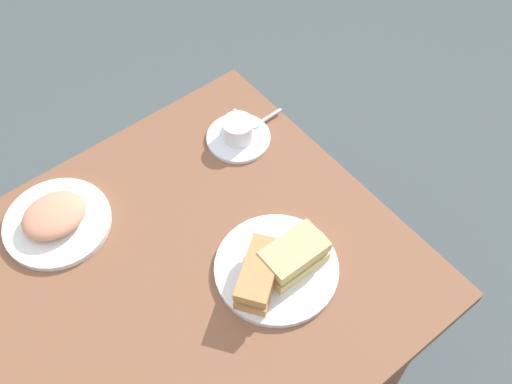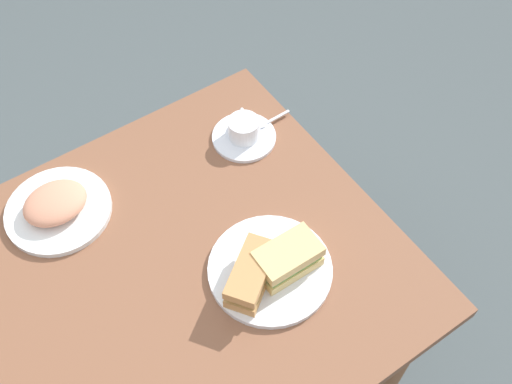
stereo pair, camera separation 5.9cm
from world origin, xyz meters
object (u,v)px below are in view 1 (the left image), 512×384
object	(u,v)px
sandwich_plate	(276,268)
sandwich_front	(294,256)
side_plate	(57,223)
coffee_saucer	(238,138)
spoon	(261,121)
coffee_cup	(238,128)
sandwich_back	(259,274)
dining_table	(112,348)

from	to	relation	value
sandwich_plate	sandwich_front	xyz separation A→B (m)	(-0.03, 0.02, 0.04)
sandwich_front	side_plate	xyz separation A→B (m)	(0.34, -0.41, -0.04)
coffee_saucer	spoon	bearing A→B (deg)	-178.45
sandwich_front	coffee_cup	world-z (taller)	sandwich_front
sandwich_plate	coffee_cup	bearing A→B (deg)	-115.15
sandwich_back	spoon	xyz separation A→B (m)	(-0.28, -0.34, -0.03)
sandwich_plate	sandwich_front	distance (m)	0.05
dining_table	coffee_cup	size ratio (longest dim) A/B	13.71
coffee_saucer	spoon	size ratio (longest dim) A/B	1.60
sandwich_back	side_plate	size ratio (longest dim) A/B	0.67
coffee_saucer	dining_table	bearing A→B (deg)	23.36
dining_table	coffee_cup	distance (m)	0.58
dining_table	spoon	bearing A→B (deg)	-159.12
sandwich_back	coffee_cup	world-z (taller)	sandwich_back
dining_table	coffee_saucer	world-z (taller)	coffee_saucer
sandwich_back	coffee_cup	size ratio (longest dim) A/B	1.66
sandwich_back	side_plate	xyz separation A→B (m)	(0.26, -0.40, -0.04)
dining_table	sandwich_plate	size ratio (longest dim) A/B	4.97
sandwich_back	coffee_saucer	world-z (taller)	sandwich_back
sandwich_front	dining_table	bearing A→B (deg)	-18.73
sandwich_front	coffee_saucer	bearing A→B (deg)	-109.65
coffee_cup	side_plate	size ratio (longest dim) A/B	0.40
coffee_cup	spoon	xyz separation A→B (m)	(-0.07, -0.00, -0.03)
spoon	coffee_saucer	bearing A→B (deg)	1.55
dining_table	spoon	world-z (taller)	spoon
coffee_cup	dining_table	bearing A→B (deg)	23.47
spoon	side_plate	distance (m)	0.54
sandwich_back	coffee_saucer	size ratio (longest dim) A/B	1.01
side_plate	sandwich_back	bearing A→B (deg)	123.12
coffee_cup	side_plate	bearing A→B (deg)	-6.40
dining_table	coffee_saucer	distance (m)	0.57
sandwich_back	spoon	world-z (taller)	sandwich_back
sandwich_front	sandwich_back	size ratio (longest dim) A/B	0.84
spoon	side_plate	world-z (taller)	spoon
coffee_cup	coffee_saucer	bearing A→B (deg)	61.42
coffee_saucer	sandwich_front	bearing A→B (deg)	70.35
sandwich_plate	coffee_cup	xyz separation A→B (m)	(-0.16, -0.34, 0.03)
coffee_saucer	sandwich_plate	bearing A→B (deg)	64.87
sandwich_front	coffee_cup	bearing A→B (deg)	-109.69
spoon	side_plate	bearing A→B (deg)	-5.49
sandwich_back	dining_table	bearing A→B (deg)	-21.28
sandwich_plate	sandwich_back	size ratio (longest dim) A/B	1.66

